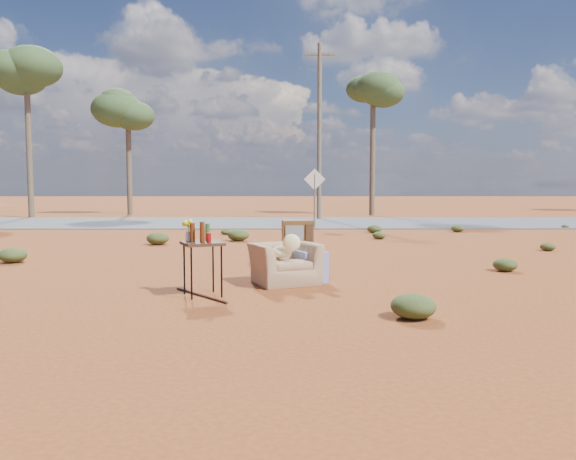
{
  "coord_description": "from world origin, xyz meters",
  "views": [
    {
      "loc": [
        0.41,
        -8.49,
        1.6
      ],
      "look_at": [
        0.47,
        1.43,
        0.8
      ],
      "focal_mm": 35.0,
      "sensor_mm": 36.0,
      "label": 1
    }
  ],
  "objects": [
    {
      "name": "rusty_bar",
      "position": [
        -0.8,
        -0.54,
        0.02
      ],
      "size": [
        0.9,
        1.09,
        0.04
      ],
      "primitive_type": "cylinder",
      "rotation": [
        0.0,
        1.57,
        -0.89
      ],
      "color": "#4D2014",
      "rests_on": "ground"
    },
    {
      "name": "scrub_patch",
      "position": [
        -0.82,
        4.41,
        0.14
      ],
      "size": [
        17.49,
        8.07,
        0.33
      ],
      "color": "#404D21",
      "rests_on": "ground"
    },
    {
      "name": "utility_pole_center",
      "position": [
        2.0,
        17.5,
        4.15
      ],
      "size": [
        1.4,
        0.2,
        8.0
      ],
      "color": "brown",
      "rests_on": "ground"
    },
    {
      "name": "eucalyptus_left",
      "position": [
        -12.0,
        19.0,
        6.92
      ],
      "size": [
        3.2,
        3.2,
        8.1
      ],
      "color": "brown",
      "rests_on": "ground"
    },
    {
      "name": "road_sign",
      "position": [
        1.5,
        12.0,
        1.5
      ],
      "size": [
        0.78,
        0.06,
        2.19
      ],
      "color": "brown",
      "rests_on": "ground"
    },
    {
      "name": "highway",
      "position": [
        0.0,
        15.0,
        0.02
      ],
      "size": [
        140.0,
        7.0,
        0.04
      ],
      "primitive_type": "cube",
      "color": "#565659",
      "rests_on": "ground"
    },
    {
      "name": "tv_unit",
      "position": [
        0.65,
        2.25,
        0.69
      ],
      "size": [
        0.61,
        0.51,
        0.92
      ],
      "rotation": [
        0.0,
        0.0,
        0.09
      ],
      "color": "black",
      "rests_on": "ground"
    },
    {
      "name": "eucalyptus_center",
      "position": [
        5.0,
        21.0,
        6.43
      ],
      "size": [
        3.2,
        3.2,
        7.6
      ],
      "color": "brown",
      "rests_on": "ground"
    },
    {
      "name": "side_table",
      "position": [
        -0.82,
        -0.46,
        0.81
      ],
      "size": [
        0.71,
        0.71,
        1.09
      ],
      "rotation": [
        0.0,
        0.0,
        0.4
      ],
      "color": "#382214",
      "rests_on": "ground"
    },
    {
      "name": "armchair",
      "position": [
        0.48,
        0.56,
        0.41
      ],
      "size": [
        1.31,
        1.15,
        0.88
      ],
      "rotation": [
        0.0,
        0.0,
        0.4
      ],
      "color": "#9B7655",
      "rests_on": "ground"
    },
    {
      "name": "ground",
      "position": [
        0.0,
        0.0,
        0.0
      ],
      "size": [
        140.0,
        140.0,
        0.0
      ],
      "primitive_type": "plane",
      "color": "brown",
      "rests_on": "ground"
    },
    {
      "name": "eucalyptus_near_left",
      "position": [
        -8.0,
        22.0,
        5.45
      ],
      "size": [
        3.2,
        3.2,
        6.6
      ],
      "color": "brown",
      "rests_on": "ground"
    }
  ]
}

